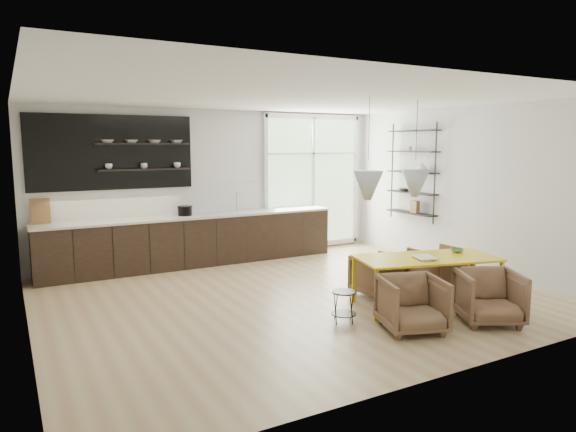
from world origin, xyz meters
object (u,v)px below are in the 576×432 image
object	(u,v)px
armchair_front_left	(412,304)
dining_table	(427,260)
armchair_back_left	(378,275)
armchair_front_right	(489,297)
armchair_back_right	(439,269)
wire_stool	(344,302)

from	to	relation	value
armchair_front_left	dining_table	bearing A→B (deg)	56.12
armchair_back_left	armchair_front_right	size ratio (longest dim) A/B	0.90
dining_table	armchair_front_left	world-z (taller)	dining_table
armchair_front_left	armchair_front_right	bearing A→B (deg)	5.10
armchair_back_left	dining_table	bearing A→B (deg)	103.14
armchair_back_right	wire_stool	bearing A→B (deg)	13.85
armchair_back_right	armchair_front_left	bearing A→B (deg)	36.74
armchair_back_right	dining_table	bearing A→B (deg)	34.17
dining_table	wire_stool	size ratio (longest dim) A/B	5.11
wire_stool	armchair_back_left	bearing A→B (deg)	32.82
armchair_back_left	wire_stool	xyz separation A→B (m)	(-1.14, -0.74, -0.04)
armchair_back_right	armchair_front_right	distance (m)	1.45
armchair_back_left	armchair_back_right	distance (m)	1.01
dining_table	armchair_front_right	world-z (taller)	dining_table
armchair_back_left	armchair_front_left	world-z (taller)	armchair_front_left
dining_table	armchair_front_left	bearing A→B (deg)	-127.81
armchair_front_right	wire_stool	xyz separation A→B (m)	(-1.59, 0.90, -0.08)
dining_table	armchair_back_right	xyz separation A→B (m)	(0.73, 0.47, -0.31)
armchair_front_right	wire_stool	size ratio (longest dim) A/B	1.82
dining_table	armchair_back_right	world-z (taller)	dining_table
dining_table	armchair_front_left	size ratio (longest dim) A/B	2.84
armchair_back_left	wire_stool	size ratio (longest dim) A/B	1.65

